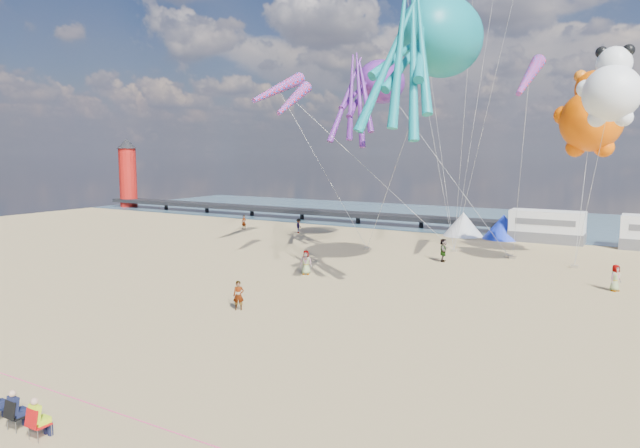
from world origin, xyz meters
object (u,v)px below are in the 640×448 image
at_px(standing_person, 239,295).
at_px(kite_octopus_teal, 441,37).
at_px(sandbag_c, 574,267).
at_px(sandbag_e, 454,251).
at_px(tent_blue, 503,227).
at_px(windsock_right, 293,100).
at_px(motorhome_0, 547,226).
at_px(windsock_mid, 529,76).
at_px(beachgoer_6, 306,262).
at_px(sandbag_a, 367,249).
at_px(sandbag_d, 513,257).
at_px(lighthouse, 128,178).
at_px(beachgoer_2, 299,226).
at_px(beachgoer_4, 443,250).
at_px(kite_teddy_orange, 591,121).
at_px(windsock_left, 278,89).
at_px(tent_white, 463,224).
at_px(kite_panda, 612,93).
at_px(beachgoer_0, 615,278).
at_px(kite_octopus_purple, 382,82).
at_px(sandbag_b, 509,256).
at_px(beachgoer_5, 244,222).

distance_m(standing_person, kite_octopus_teal, 20.03).
xyz_separation_m(sandbag_c, sandbag_e, (-9.70, 2.05, 0.00)).
height_order(tent_blue, windsock_right, windsock_right).
xyz_separation_m(motorhome_0, windsock_mid, (0.78, -15.35, 12.10)).
distance_m(motorhome_0, beachgoer_6, 26.63).
xyz_separation_m(beachgoer_6, sandbag_e, (6.12, 14.01, -0.74)).
xyz_separation_m(sandbag_a, windsock_mid, (13.44, -2.71, 13.49)).
relative_size(motorhome_0, standing_person, 4.13).
bearing_deg(standing_person, windsock_right, 76.76).
relative_size(sandbag_c, kite_octopus_teal, 0.04).
relative_size(sandbag_d, windsock_mid, 0.07).
distance_m(lighthouse, beachgoer_2, 40.38).
bearing_deg(beachgoer_4, windsock_right, 116.77).
xyz_separation_m(kite_teddy_orange, windsock_left, (-23.31, -7.08, 2.97)).
relative_size(tent_white, windsock_mid, 0.60).
distance_m(beachgoer_6, kite_panda, 22.77).
height_order(beachgoer_2, sandbag_e, beachgoer_2).
height_order(standing_person, sandbag_c, standing_person).
distance_m(beachgoer_0, kite_octopus_purple, 24.43).
bearing_deg(sandbag_d, lighthouse, 166.73).
bearing_deg(sandbag_b, beachgoer_0, -44.83).
xyz_separation_m(tent_blue, beachgoer_0, (10.92, -18.18, -0.37)).
bearing_deg(lighthouse, beachgoer_4, -17.91).
relative_size(motorhome_0, sandbag_d, 13.20).
relative_size(sandbag_d, windsock_right, 0.11).
bearing_deg(sandbag_d, beachgoer_4, -138.53).
relative_size(motorhome_0, beachgoer_4, 3.65).
bearing_deg(lighthouse, sandbag_c, -13.51).
xyz_separation_m(lighthouse, sandbag_c, (65.89, -15.83, -4.39)).
height_order(sandbag_c, kite_teddy_orange, kite_teddy_orange).
xyz_separation_m(sandbag_b, windsock_left, (-17.87, -6.65, 13.61)).
bearing_deg(motorhome_0, standing_person, -107.16).
relative_size(beachgoer_4, kite_panda, 0.29).
bearing_deg(kite_teddy_orange, beachgoer_5, 155.26).
bearing_deg(windsock_left, beachgoer_4, 9.82).
height_order(tent_white, sandbag_a, tent_white).
distance_m(beachgoer_5, sandbag_a, 18.31).
xyz_separation_m(beachgoer_2, beachgoer_6, (11.40, -16.74, 0.07)).
bearing_deg(lighthouse, kite_teddy_orange, -11.65).
relative_size(beachgoer_2, windsock_right, 0.33).
xyz_separation_m(standing_person, sandbag_a, (-2.38, 20.63, -0.69)).
height_order(tent_white, kite_octopus_purple, kite_octopus_purple).
bearing_deg(kite_panda, beachgoer_5, 150.51).
distance_m(beachgoer_5, windsock_left, 19.39).
bearing_deg(sandbag_e, beachgoer_2, 171.16).
distance_m(windsock_mid, windsock_right, 16.42).
distance_m(beachgoer_6, kite_octopus_purple, 18.51).
height_order(tent_blue, sandbag_a, tent_blue).
bearing_deg(sandbag_b, beachgoer_5, 175.01).
xyz_separation_m(beachgoer_0, kite_teddy_orange, (-2.70, 8.53, 9.92)).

